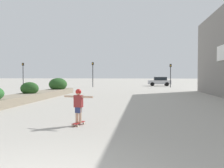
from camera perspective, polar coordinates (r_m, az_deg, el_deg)
planter_box at (r=19.06m, az=-17.40°, el=-1.96°), size 1.80×15.83×1.52m
skateboard at (r=8.93m, az=-7.66°, el=-8.88°), size 0.36×0.70×0.10m
skateboarder at (r=8.82m, az=-7.68°, el=-4.15°), size 1.09×0.33×1.18m
car_leftmost at (r=42.99m, az=10.82°, el=0.62°), size 3.84×1.97×1.52m
traffic_light_left at (r=38.12m, az=-4.42°, el=3.14°), size 0.28×0.30×3.79m
traffic_light_right at (r=37.67m, az=13.24°, el=2.81°), size 0.28×0.30×3.46m
traffic_light_far_left at (r=42.52m, az=-19.68°, el=2.91°), size 0.28×0.30×3.80m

